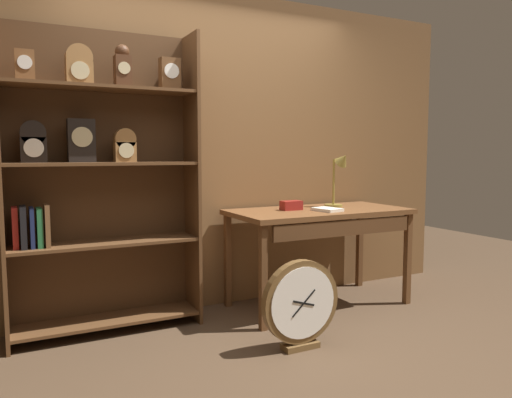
# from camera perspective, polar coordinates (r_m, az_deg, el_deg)

# --- Properties ---
(ground_plane) EXTENTS (10.00, 10.00, 0.00)m
(ground_plane) POSITION_cam_1_polar(r_m,az_deg,el_deg) (3.16, 5.05, -18.62)
(ground_plane) COLOR #4C3826
(back_wood_panel) EXTENTS (4.80, 0.05, 2.60)m
(back_wood_panel) POSITION_cam_1_polar(r_m,az_deg,el_deg) (4.09, -4.90, 5.59)
(back_wood_panel) COLOR brown
(back_wood_panel) RESTS_ON ground
(bookshelf) EXTENTS (1.32, 0.34, 2.16)m
(bookshelf) POSITION_cam_1_polar(r_m,az_deg,el_deg) (3.61, -17.99, 2.66)
(bookshelf) COLOR brown
(bookshelf) RESTS_ON ground
(workbench) EXTENTS (1.49, 0.73, 0.82)m
(workbench) POSITION_cam_1_polar(r_m,az_deg,el_deg) (4.09, 7.59, -2.41)
(workbench) COLOR brown
(workbench) RESTS_ON ground
(desk_lamp) EXTENTS (0.21, 0.21, 0.49)m
(desk_lamp) POSITION_cam_1_polar(r_m,az_deg,el_deg) (4.29, 9.78, 3.05)
(desk_lamp) COLOR olive
(desk_lamp) RESTS_ON workbench
(toolbox_small) EXTENTS (0.17, 0.10, 0.08)m
(toolbox_small) POSITION_cam_1_polar(r_m,az_deg,el_deg) (4.02, 4.14, -0.75)
(toolbox_small) COLOR maroon
(toolbox_small) RESTS_ON workbench
(open_repair_manual) EXTENTS (0.20, 0.25, 0.02)m
(open_repair_manual) POSITION_cam_1_polar(r_m,az_deg,el_deg) (3.99, 8.34, -1.22)
(open_repair_manual) COLOR silver
(open_repair_manual) RESTS_ON workbench
(round_clock_large) EXTENTS (0.55, 0.11, 0.59)m
(round_clock_large) POSITION_cam_1_polar(r_m,az_deg,el_deg) (3.27, 5.25, -12.14)
(round_clock_large) COLOR brown
(round_clock_large) RESTS_ON ground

